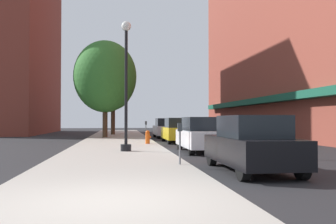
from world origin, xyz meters
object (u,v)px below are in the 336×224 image
at_px(lamppost, 126,83).
at_px(parking_meter_far, 180,138).
at_px(car_black, 251,144).
at_px(car_silver, 165,128).
at_px(tree_mid, 105,77).
at_px(parking_meter_near, 146,128).
at_px(car_yellow, 178,131).
at_px(fire_hydrant, 148,137).
at_px(tree_near, 113,88).
at_px(car_white, 201,135).

relative_size(lamppost, parking_meter_far, 4.50).
distance_m(car_black, car_silver, 20.70).
bearing_deg(tree_mid, parking_meter_near, -44.25).
height_order(parking_meter_near, car_yellow, car_yellow).
height_order(fire_hydrant, tree_mid, tree_mid).
bearing_deg(tree_mid, fire_hydrant, -71.38).
height_order(parking_meter_near, tree_mid, tree_mid).
distance_m(tree_near, car_yellow, 13.03).
bearing_deg(car_black, car_yellow, 88.35).
relative_size(fire_hydrant, car_silver, 0.18).
xyz_separation_m(parking_meter_near, car_white, (1.95, -9.93, -0.14)).
xyz_separation_m(tree_near, car_black, (4.52, -25.48, -3.79)).
bearing_deg(tree_near, car_white, -76.46).
height_order(fire_hydrant, tree_near, tree_near).
distance_m(fire_hydrant, tree_near, 14.97).
bearing_deg(tree_near, lamppost, -87.15).
distance_m(tree_near, tree_mid, 5.88).
height_order(parking_meter_far, car_silver, car_silver).
relative_size(tree_mid, car_white, 1.82).
bearing_deg(tree_near, car_silver, -46.61).
bearing_deg(tree_near, tree_mid, -95.08).
bearing_deg(car_white, car_yellow, 90.61).
relative_size(car_black, car_yellow, 1.00).
xyz_separation_m(car_white, car_silver, (0.00, 14.00, 0.00)).
relative_size(tree_near, car_yellow, 1.54).
bearing_deg(parking_meter_near, car_white, -78.89).
height_order(car_black, car_white, same).
xyz_separation_m(fire_hydrant, car_silver, (2.22, 9.44, 0.29)).
height_order(lamppost, car_silver, lamppost).
bearing_deg(lamppost, parking_meter_near, 81.07).
distance_m(tree_mid, car_white, 14.52).
height_order(tree_mid, car_white, tree_mid).
bearing_deg(car_silver, tree_mid, -168.10).
relative_size(parking_meter_far, car_yellow, 0.30).
bearing_deg(lamppost, tree_mid, 96.31).
xyz_separation_m(tree_near, car_white, (4.52, -18.78, -3.79)).
xyz_separation_m(parking_meter_far, car_silver, (1.95, 19.61, -0.14)).
bearing_deg(car_white, fire_hydrant, 116.54).
bearing_deg(parking_meter_near, car_yellow, -54.77).
relative_size(tree_mid, car_silver, 1.82).
distance_m(fire_hydrant, parking_meter_far, 10.19).
height_order(tree_mid, car_black, tree_mid).
height_order(car_black, car_silver, same).
bearing_deg(car_black, tree_mid, 102.75).
bearing_deg(parking_meter_far, lamppost, 107.19).
distance_m(lamppost, parking_meter_far, 5.93).
relative_size(parking_meter_near, tree_near, 0.20).
distance_m(fire_hydrant, parking_meter_near, 5.39).
distance_m(parking_meter_far, tree_near, 24.80).
distance_m(tree_near, car_black, 26.16).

